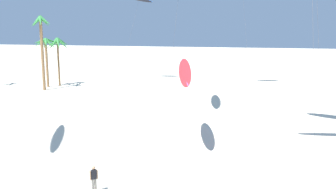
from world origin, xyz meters
TOP-DOWN VIEW (x-y plane):
  - palm_tree_1 at (-23.43, 46.19)m, footprint 3.72×3.75m
  - palm_tree_2 at (-22.21, 47.69)m, footprint 3.85×3.75m
  - palm_tree_3 at (-22.43, 43.44)m, footprint 3.49×3.54m
  - flying_kite_8 at (2.11, 22.18)m, footprint 2.84×7.99m
  - person_foreground_walker at (-1.52, 12.12)m, footprint 0.40×0.37m
  - beach_umbrella at (-3.85, 8.27)m, footprint 2.10×2.10m

SIDE VIEW (x-z plane):
  - person_foreground_walker at x=-1.52m, z-range 0.09..1.77m
  - beach_umbrella at x=-3.85m, z-range 1.02..3.52m
  - flying_kite_8 at x=2.11m, z-range 2.48..9.63m
  - palm_tree_1 at x=-23.43m, z-range 2.39..9.97m
  - palm_tree_2 at x=-22.21m, z-range 2.48..10.07m
  - palm_tree_3 at x=-22.43m, z-range 3.00..13.88m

